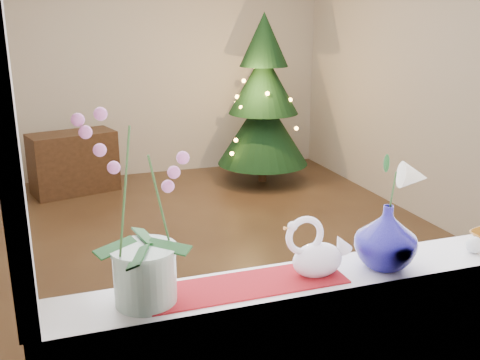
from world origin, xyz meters
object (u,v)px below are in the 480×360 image
object	(u,v)px
xmas_tree	(263,100)
side_table	(74,163)
blue_vase	(387,232)
orchid_pot	(141,210)
paperweight	(474,245)
swan	(318,247)

from	to	relation	value
xmas_tree	side_table	bearing A→B (deg)	172.53
blue_vase	xmas_tree	bearing A→B (deg)	74.89
orchid_pot	paperweight	xyz separation A→B (m)	(1.29, -0.03, -0.29)
paperweight	side_table	distance (m)	4.64
orchid_pot	blue_vase	size ratio (longest dim) A/B	2.32
blue_vase	swan	bearing A→B (deg)	177.06
orchid_pot	paperweight	world-z (taller)	orchid_pot
blue_vase	paperweight	distance (m)	0.42
blue_vase	side_table	xyz separation A→B (m)	(-1.00, 4.37, -0.73)
paperweight	orchid_pot	bearing A→B (deg)	178.68
blue_vase	paperweight	bearing A→B (deg)	-1.38
orchid_pot	swan	bearing A→B (deg)	-0.55
swan	side_table	distance (m)	4.47
xmas_tree	paperweight	bearing A→B (deg)	-99.68
xmas_tree	side_table	size ratio (longest dim) A/B	2.16
orchid_pot	paperweight	size ratio (longest dim) A/B	9.52
swan	paperweight	distance (m)	0.68
blue_vase	orchid_pot	bearing A→B (deg)	178.72
blue_vase	paperweight	size ratio (longest dim) A/B	4.11
blue_vase	xmas_tree	xyz separation A→B (m)	(1.10, 4.09, -0.10)
swan	xmas_tree	bearing A→B (deg)	86.52
xmas_tree	side_table	world-z (taller)	xmas_tree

